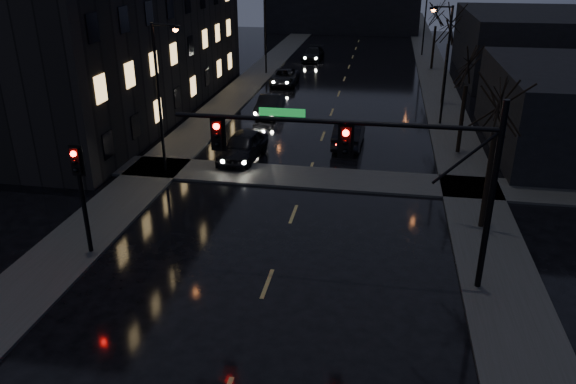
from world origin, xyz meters
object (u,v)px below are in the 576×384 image
at_px(oncoming_car_a, 243,146).
at_px(oncoming_car_c, 285,77).
at_px(oncoming_car_d, 313,54).
at_px(lead_car, 349,133).
at_px(oncoming_car_b, 270,105).

bearing_deg(oncoming_car_a, oncoming_car_c, 99.01).
bearing_deg(oncoming_car_a, oncoming_car_d, 96.01).
distance_m(oncoming_car_d, lead_car, 29.07).
bearing_deg(oncoming_car_b, oncoming_car_c, 94.70).
height_order(oncoming_car_a, oncoming_car_d, oncoming_car_a).
xyz_separation_m(oncoming_car_d, lead_car, (5.97, -28.46, 0.07)).
distance_m(oncoming_car_a, oncoming_car_d, 32.11).
xyz_separation_m(oncoming_car_a, oncoming_car_d, (-0.08, 32.11, -0.11)).
height_order(oncoming_car_b, oncoming_car_c, oncoming_car_b).
distance_m(oncoming_car_b, oncoming_car_c, 10.18).
bearing_deg(oncoming_car_c, oncoming_car_d, 83.66).
relative_size(oncoming_car_a, oncoming_car_d, 0.99).
bearing_deg(oncoming_car_a, oncoming_car_b, 98.23).
bearing_deg(oncoming_car_c, oncoming_car_b, -87.72).
bearing_deg(oncoming_car_a, lead_car, 37.69).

